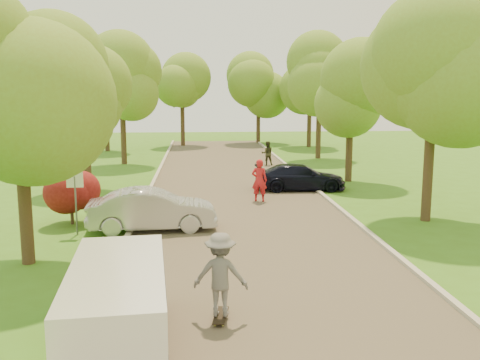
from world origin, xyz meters
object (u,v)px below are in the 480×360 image
object	(u,v)px
person_striped	(259,180)
person_olive	(267,153)
street_sign	(75,189)
skateboarder	(221,274)
dark_sedan	(300,177)
minivan	(118,307)
silver_sedan	(152,210)
longboard	(221,315)

from	to	relation	value
person_striped	person_olive	xyz separation A→B (m)	(1.85, 11.49, -0.15)
street_sign	person_striped	world-z (taller)	street_sign
skateboarder	street_sign	bearing A→B (deg)	-48.59
dark_sedan	person_striped	bearing A→B (deg)	139.80
person_striped	minivan	bearing A→B (deg)	87.61
person_olive	silver_sedan	bearing A→B (deg)	67.64
street_sign	person_striped	bearing A→B (deg)	36.44
street_sign	minivan	world-z (taller)	street_sign
longboard	person_striped	size ratio (longest dim) A/B	0.50
street_sign	minivan	xyz separation A→B (m)	(2.60, -8.45, -0.70)
skateboarder	person_olive	size ratio (longest dim) A/B	1.13
longboard	person_olive	distance (m)	24.08
street_sign	silver_sedan	xyz separation A→B (m)	(2.50, 0.39, -0.84)
street_sign	minivan	bearing A→B (deg)	-72.93
longboard	dark_sedan	bearing A→B (deg)	-97.82
skateboarder	person_striped	bearing A→B (deg)	-91.09
minivan	person_striped	size ratio (longest dim) A/B	2.42
person_striped	person_olive	world-z (taller)	person_striped
dark_sedan	person_olive	bearing A→B (deg)	4.70
street_sign	longboard	bearing A→B (deg)	-57.85
person_striped	skateboarder	bearing A→B (deg)	94.51
silver_sedan	person_olive	size ratio (longest dim) A/B	2.79
street_sign	longboard	world-z (taller)	street_sign
street_sign	skateboarder	distance (m)	8.56
dark_sedan	longboard	size ratio (longest dim) A/B	4.65
minivan	longboard	xyz separation A→B (m)	(1.95, 1.22, -0.76)
dark_sedan	longboard	xyz separation A→B (m)	(-4.56, -14.82, -0.54)
silver_sedan	person_striped	distance (m)	6.30
longboard	person_striped	xyz separation A→B (m)	(2.24, 12.24, 0.84)
longboard	street_sign	bearing A→B (deg)	-48.59
minivan	dark_sedan	world-z (taller)	minivan
minivan	person_olive	size ratio (longest dim) A/B	2.86
street_sign	person_striped	size ratio (longest dim) A/B	1.16
silver_sedan	longboard	world-z (taller)	silver_sedan
person_striped	street_sign	bearing A→B (deg)	51.32
minivan	street_sign	bearing A→B (deg)	102.22
longboard	skateboarder	size ratio (longest dim) A/B	0.53
street_sign	skateboarder	bearing A→B (deg)	-57.85
minivan	longboard	world-z (taller)	minivan
dark_sedan	skateboarder	bearing A→B (deg)	164.60
minivan	person_olive	xyz separation A→B (m)	(6.03, 24.95, -0.07)
person_olive	dark_sedan	bearing A→B (deg)	91.50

